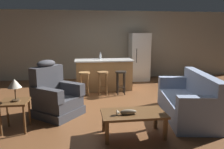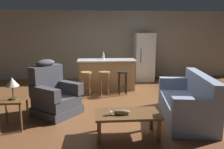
# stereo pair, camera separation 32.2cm
# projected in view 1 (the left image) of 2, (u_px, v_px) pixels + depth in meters

# --- Properties ---
(ground_plane) EXTENTS (12.00, 12.00, 0.00)m
(ground_plane) POSITION_uv_depth(u_px,v_px,m) (110.00, 102.00, 5.66)
(ground_plane) COLOR brown
(back_wall) EXTENTS (12.00, 0.05, 2.60)m
(back_wall) POSITION_uv_depth(u_px,v_px,m) (99.00, 45.00, 8.46)
(back_wall) COLOR #A89E89
(back_wall) RESTS_ON ground_plane
(coffee_table) EXTENTS (1.10, 0.60, 0.42)m
(coffee_table) POSITION_uv_depth(u_px,v_px,m) (133.00, 116.00, 3.77)
(coffee_table) COLOR brown
(coffee_table) RESTS_ON ground_plane
(fish_figurine) EXTENTS (0.34, 0.10, 0.10)m
(fish_figurine) POSITION_uv_depth(u_px,v_px,m) (126.00, 112.00, 3.66)
(fish_figurine) COLOR #4C3823
(fish_figurine) RESTS_ON coffee_table
(couch) EXTENTS (1.15, 2.02, 0.94)m
(couch) POSITION_uv_depth(u_px,v_px,m) (189.00, 101.00, 4.62)
(couch) COLOR #8493B2
(couch) RESTS_ON ground_plane
(recliner_near_lamp) EXTENTS (1.18, 1.18, 1.20)m
(recliner_near_lamp) POSITION_uv_depth(u_px,v_px,m) (55.00, 96.00, 4.72)
(recliner_near_lamp) COLOR #3D3D42
(recliner_near_lamp) RESTS_ON ground_plane
(end_table) EXTENTS (0.48, 0.48, 0.56)m
(end_table) POSITION_uv_depth(u_px,v_px,m) (15.00, 106.00, 3.96)
(end_table) COLOR brown
(end_table) RESTS_ON ground_plane
(table_lamp) EXTENTS (0.24, 0.24, 0.41)m
(table_lamp) POSITION_uv_depth(u_px,v_px,m) (15.00, 84.00, 3.88)
(table_lamp) COLOR #4C3823
(table_lamp) RESTS_ON end_table
(kitchen_island) EXTENTS (1.80, 0.70, 0.95)m
(kitchen_island) POSITION_uv_depth(u_px,v_px,m) (104.00, 74.00, 6.89)
(kitchen_island) COLOR #AD7F4C
(kitchen_island) RESTS_ON ground_plane
(bar_stool_left) EXTENTS (0.32, 0.32, 0.68)m
(bar_stool_left) POSITION_uv_depth(u_px,v_px,m) (84.00, 79.00, 6.19)
(bar_stool_left) COLOR #A87A47
(bar_stool_left) RESTS_ON ground_plane
(bar_stool_middle) EXTENTS (0.32, 0.32, 0.68)m
(bar_stool_middle) POSITION_uv_depth(u_px,v_px,m) (103.00, 79.00, 6.26)
(bar_stool_middle) COLOR olive
(bar_stool_middle) RESTS_ON ground_plane
(bar_stool_right) EXTENTS (0.32, 0.32, 0.68)m
(bar_stool_right) POSITION_uv_depth(u_px,v_px,m) (121.00, 78.00, 6.33)
(bar_stool_right) COLOR black
(bar_stool_right) RESTS_ON ground_plane
(refrigerator) EXTENTS (0.70, 0.69, 1.76)m
(refrigerator) POSITION_uv_depth(u_px,v_px,m) (139.00, 57.00, 8.18)
(refrigerator) COLOR white
(refrigerator) RESTS_ON ground_plane
(bottle_tall_green) EXTENTS (0.07, 0.07, 0.23)m
(bottle_tall_green) POSITION_uv_depth(u_px,v_px,m) (100.00, 56.00, 6.94)
(bottle_tall_green) COLOR silver
(bottle_tall_green) RESTS_ON kitchen_island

